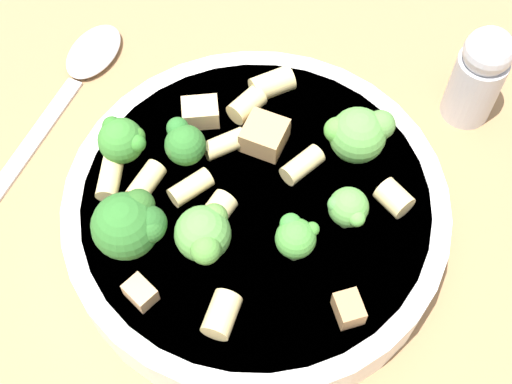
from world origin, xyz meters
TOP-DOWN VIEW (x-y plane):
  - ground_plane at (0.00, 0.00)m, footprint 2.00×2.00m
  - pasta_bowl at (0.00, 0.00)m, footprint 0.25×0.25m
  - broccoli_floret_0 at (-0.02, -0.05)m, footprint 0.03×0.03m
  - broccoli_floret_1 at (0.01, 0.06)m, footprint 0.03×0.03m
  - broccoli_floret_2 at (0.03, 0.03)m, footprint 0.03×0.03m
  - broccoli_floret_3 at (0.04, -0.07)m, footprint 0.04×0.04m
  - broccoli_floret_4 at (-0.02, -0.09)m, footprint 0.03×0.03m
  - broccoli_floret_5 at (-0.04, 0.06)m, footprint 0.04×0.04m
  - broccoli_floret_6 at (0.04, -0.03)m, footprint 0.04×0.03m
  - rigatoni_0 at (0.00, -0.09)m, footprint 0.03×0.02m
  - rigatoni_1 at (-0.07, -0.02)m, footprint 0.03×0.03m
  - rigatoni_2 at (-0.09, 0.00)m, footprint 0.03×0.03m
  - rigatoni_3 at (0.08, -0.01)m, footprint 0.03×0.02m
  - rigatoni_4 at (0.02, -0.02)m, footprint 0.03×0.02m
  - rigatoni_5 at (0.00, -0.04)m, footprint 0.03×0.03m
  - rigatoni_6 at (-0.00, -0.07)m, footprint 0.03×0.02m
  - rigatoni_7 at (-0.04, -0.03)m, footprint 0.03×0.03m
  - rigatoni_8 at (-0.03, 0.03)m, footprint 0.03×0.03m
  - rigatoni_9 at (-0.01, 0.09)m, footprint 0.03×0.03m
  - chicken_chunk_0 at (-0.06, -0.05)m, footprint 0.02×0.03m
  - chicken_chunk_1 at (-0.04, 0.00)m, footprint 0.03×0.03m
  - chicken_chunk_2 at (0.07, 0.06)m, footprint 0.02×0.02m
  - chicken_chunk_3 at (0.07, -0.06)m, footprint 0.02×0.02m
  - pepper_shaker at (-0.12, 0.14)m, footprint 0.04×0.04m
  - spoon at (-0.11, -0.15)m, footprint 0.18×0.07m

SIDE VIEW (x-z plane):
  - ground_plane at x=0.00m, z-range 0.00..0.00m
  - spoon at x=-0.11m, z-range 0.00..0.01m
  - pasta_bowl at x=0.00m, z-range 0.00..0.04m
  - pepper_shaker at x=-0.12m, z-range 0.00..0.08m
  - chicken_chunk_3 at x=0.07m, z-range 0.04..0.05m
  - rigatoni_7 at x=-0.04m, z-range 0.04..0.05m
  - rigatoni_5 at x=0.00m, z-range 0.04..0.05m
  - rigatoni_8 at x=-0.03m, z-range 0.04..0.05m
  - rigatoni_0 at x=0.00m, z-range 0.04..0.05m
  - rigatoni_6 at x=0.00m, z-range 0.04..0.05m
  - chicken_chunk_2 at x=0.07m, z-range 0.04..0.05m
  - chicken_chunk_0 at x=-0.06m, z-range 0.04..0.05m
  - rigatoni_1 at x=-0.07m, z-range 0.04..0.05m
  - rigatoni_4 at x=0.02m, z-range 0.04..0.05m
  - rigatoni_9 at x=-0.01m, z-range 0.04..0.05m
  - rigatoni_3 at x=0.08m, z-range 0.04..0.05m
  - chicken_chunk_1 at x=-0.04m, z-range 0.04..0.06m
  - rigatoni_2 at x=-0.09m, z-range 0.04..0.06m
  - broccoli_floret_0 at x=-0.02m, z-range 0.04..0.07m
  - broccoli_floret_4 at x=-0.02m, z-range 0.04..0.07m
  - broccoli_floret_1 at x=0.01m, z-range 0.04..0.07m
  - broccoli_floret_6 at x=0.04m, z-range 0.04..0.08m
  - broccoli_floret_2 at x=0.03m, z-range 0.04..0.08m
  - broccoli_floret_5 at x=-0.04m, z-range 0.04..0.08m
  - broccoli_floret_3 at x=0.04m, z-range 0.04..0.09m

